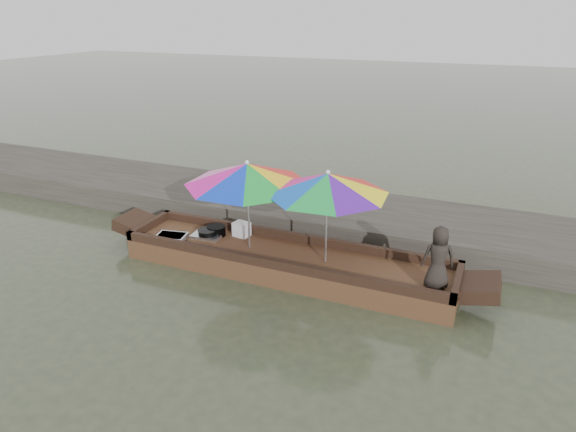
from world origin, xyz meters
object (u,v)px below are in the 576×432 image
at_px(tray_scallop, 207,236).
at_px(umbrella_stern, 327,217).
at_px(supply_bag, 242,229).
at_px(boat_hull, 286,263).
at_px(charcoal_grill, 207,234).
at_px(vendor, 438,258).
at_px(umbrella_bow, 248,205).
at_px(tray_crayfish, 171,237).
at_px(cooking_pot, 216,231).

bearing_deg(tray_scallop, umbrella_stern, -1.85).
relative_size(tray_scallop, supply_bag, 1.90).
bearing_deg(tray_scallop, boat_hull, -2.68).
relative_size(boat_hull, charcoal_grill, 18.26).
xyz_separation_m(vendor, umbrella_bow, (-3.16, 0.16, 0.29)).
distance_m(tray_crayfish, umbrella_stern, 2.92).
xyz_separation_m(tray_scallop, vendor, (4.06, -0.24, 0.46)).
bearing_deg(vendor, boat_hull, -23.00).
bearing_deg(supply_bag, umbrella_stern, -12.04).
bearing_deg(vendor, umbrella_stern, -24.48).
bearing_deg(umbrella_stern, supply_bag, 167.96).
bearing_deg(supply_bag, umbrella_bow, -46.84).
relative_size(cooking_pot, umbrella_bow, 0.16).
relative_size(charcoal_grill, umbrella_bow, 0.15).
xyz_separation_m(boat_hull, cooking_pot, (-1.47, 0.21, 0.26)).
bearing_deg(charcoal_grill, umbrella_stern, -1.17).
bearing_deg(tray_crayfish, umbrella_bow, 10.46).
xyz_separation_m(boat_hull, charcoal_grill, (-1.56, 0.05, 0.25)).
height_order(tray_scallop, supply_bag, supply_bag).
relative_size(boat_hull, tray_crayfish, 10.62).
xyz_separation_m(tray_crayfish, supply_bag, (1.08, 0.63, 0.09)).
bearing_deg(supply_bag, cooking_pot, -160.26).
bearing_deg(umbrella_bow, supply_bag, 133.16).
bearing_deg(supply_bag, vendor, -8.63).
xyz_separation_m(umbrella_bow, umbrella_stern, (1.39, 0.00, 0.00)).
xyz_separation_m(supply_bag, umbrella_bow, (0.35, -0.37, 0.65)).
bearing_deg(umbrella_stern, umbrella_bow, 180.00).
height_order(cooking_pot, vendor, vendor).
bearing_deg(charcoal_grill, umbrella_bow, -3.03).
distance_m(cooking_pot, charcoal_grill, 0.19).
height_order(tray_crayfish, tray_scallop, tray_crayfish).
xyz_separation_m(boat_hull, tray_scallop, (-1.58, 0.07, 0.21)).
distance_m(tray_scallop, supply_bag, 0.63).
distance_m(tray_scallop, umbrella_stern, 2.40).
relative_size(charcoal_grill, supply_bag, 1.11).
height_order(boat_hull, supply_bag, supply_bag).
height_order(supply_bag, umbrella_stern, umbrella_stern).
bearing_deg(umbrella_bow, tray_scallop, 175.27).
bearing_deg(supply_bag, tray_scallop, -151.52).
bearing_deg(boat_hull, charcoal_grill, 178.30).
xyz_separation_m(cooking_pot, tray_scallop, (-0.11, -0.14, -0.06)).
relative_size(cooking_pot, umbrella_stern, 0.17).
bearing_deg(cooking_pot, tray_crayfish, -143.49).
height_order(cooking_pot, tray_scallop, cooking_pot).
height_order(tray_scallop, umbrella_stern, umbrella_stern).
distance_m(vendor, umbrella_bow, 3.18).
xyz_separation_m(supply_bag, vendor, (3.51, -0.53, 0.36)).
xyz_separation_m(charcoal_grill, umbrella_bow, (0.88, -0.05, 0.70)).
relative_size(vendor, umbrella_stern, 0.50).
height_order(boat_hull, tray_crayfish, tray_crayfish).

